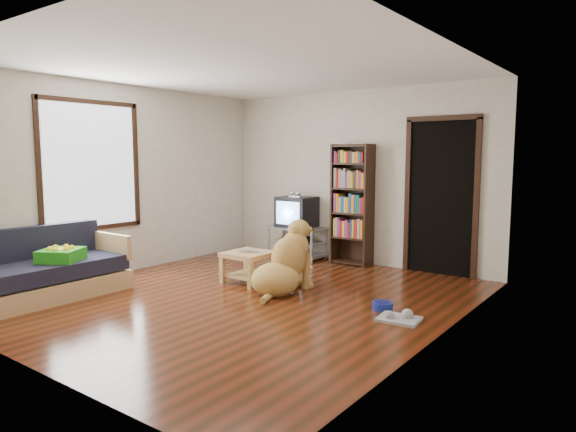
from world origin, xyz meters
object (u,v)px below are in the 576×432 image
Objects in this scene: tv_stand at (297,241)px; dog at (285,265)px; crt_tv at (298,211)px; coffee_table at (248,261)px; sofa at (45,275)px; bookshelf at (352,198)px; laptop at (247,251)px; green_cushion at (61,255)px; grey_rag at (399,319)px; dog_bowl at (383,306)px.

tv_stand is 2.09m from dog.
crt_tv is (0.00, 0.02, 0.47)m from tv_stand.
crt_tv reaches higher than coffee_table.
crt_tv reaches higher than sofa.
bookshelf reaches higher than dog.
crt_tv is 0.32× the size of sofa.
green_cushion is at bearing -147.15° from laptop.
grey_rag is at bearing -37.04° from crt_tv.
grey_rag is at bearing -27.37° from laptop.
dog is (0.65, -0.05, -0.09)m from laptop.
dog_bowl is at bearing 29.47° from sofa.
dog is at bearing 41.80° from sofa.
dog_bowl is 3.04m from crt_tv.
laptop reaches higher than dog_bowl.
grey_rag is 2.88m from bookshelf.
laptop is 0.65m from dog.
crt_tv is (-2.37, 1.76, 0.70)m from dog_bowl.
green_cushion is 4.05m from bookshelf.
crt_tv reaches higher than grey_rag.
green_cushion is 0.73× the size of crt_tv.
bookshelf is 4.26m from sofa.
tv_stand is 3.76m from sofa.
grey_rag is 1.62m from dog.
bookshelf is (0.95, 0.07, 0.26)m from crt_tv.
green_cushion reaches higher than dog_bowl.
bookshelf reaches higher than grey_rag.
bookshelf is 3.27× the size of coffee_table.
bookshelf reaches higher than dog_bowl.
crt_tv is (-2.67, 2.01, 0.73)m from grey_rag.
crt_tv is 0.99m from bookshelf.
bookshelf is (1.80, 3.59, 0.51)m from green_cushion.
laptop is 0.71× the size of grey_rag.
dog is at bearing -178.20° from dog_bowl.
laptop is at bearing -75.68° from crt_tv.
dog is at bearing -58.76° from crt_tv.
crt_tv is 2.15m from dog.
laptop is 0.13m from coffee_table.
green_cushion is 1.91× the size of dog_bowl.
dog_bowl is at bearing 1.80° from dog.
grey_rag is at bearing -50.51° from bookshelf.
bookshelf is 2.00m from coffee_table.
sofa is at bearing -163.04° from green_cushion.
bookshelf reaches higher than sofa.
grey_rag is 3.42m from crt_tv.
sofa is (-1.92, -3.72, -0.74)m from bookshelf.
sofa is (-3.64, -1.64, 0.25)m from grey_rag.
dog_bowl is 2.51m from bookshelf.
grey_rag is at bearing -7.38° from coffee_table.
grey_rag is 0.44× the size of tv_stand.
coffee_table is (1.30, 1.79, -0.21)m from green_cushion.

